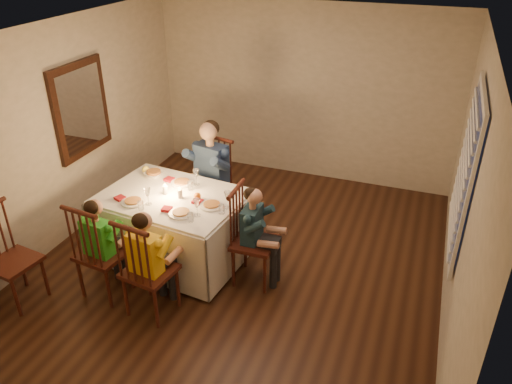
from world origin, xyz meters
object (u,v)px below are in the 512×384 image
(chair_near_right, at_px, (154,310))
(chair_adult, at_px, (213,220))
(adult, at_px, (213,220))
(child_teal, at_px, (255,279))
(chair_end, at_px, (255,279))
(child_yellow, at_px, (154,310))
(chair_near_left, at_px, (109,291))
(dining_table, at_px, (173,214))
(child_green, at_px, (109,291))
(chair_extra, at_px, (24,299))
(serving_bowl, at_px, (154,174))

(chair_near_right, bearing_deg, chair_adult, -76.89)
(adult, bearing_deg, child_teal, -32.64)
(chair_end, xyz_separation_m, child_yellow, (-0.79, -0.84, 0.00))
(chair_near_left, bearing_deg, chair_near_right, 178.34)
(dining_table, relative_size, chair_end, 1.50)
(chair_near_left, xyz_separation_m, chair_end, (1.40, 0.75, 0.00))
(chair_adult, bearing_deg, child_green, -91.44)
(chair_adult, distance_m, child_green, 1.78)
(child_teal, bearing_deg, chair_end, 178.59)
(chair_adult, relative_size, chair_near_right, 1.00)
(chair_near_left, relative_size, child_teal, 0.99)
(chair_end, height_order, adult, adult)
(chair_end, height_order, chair_extra, chair_end)
(child_green, xyz_separation_m, child_teal, (1.40, 0.75, 0.00))
(adult, xyz_separation_m, child_yellow, (0.18, -1.82, 0.00))
(chair_adult, xyz_separation_m, serving_bowl, (-0.49, -0.54, 0.86))
(chair_adult, height_order, child_green, child_green)
(chair_near_left, bearing_deg, serving_bowl, -80.91)
(adult, relative_size, child_teal, 1.22)
(chair_end, height_order, child_yellow, child_yellow)
(chair_near_right, relative_size, child_green, 0.99)
(chair_end, xyz_separation_m, adult, (-0.97, 0.98, 0.00))
(chair_near_right, height_order, adult, adult)
(chair_near_left, height_order, serving_bowl, serving_bowl)
(chair_near_left, distance_m, adult, 1.78)
(chair_extra, height_order, child_teal, child_teal)
(chair_end, bearing_deg, adult, 43.30)
(dining_table, xyz_separation_m, serving_bowl, (-0.43, 0.35, 0.26))
(dining_table, height_order, chair_extra, dining_table)
(adult, relative_size, child_yellow, 1.19)
(chair_end, bearing_deg, child_green, 116.90)
(chair_end, distance_m, serving_bowl, 1.74)
(adult, distance_m, child_teal, 1.37)
(chair_adult, bearing_deg, chair_near_right, -71.83)
(child_green, bearing_deg, dining_table, -107.80)
(chair_near_right, relative_size, chair_extra, 1.03)
(dining_table, bearing_deg, chair_end, 1.38)
(chair_near_left, relative_size, chair_near_right, 1.00)
(adult, relative_size, serving_bowl, 6.45)
(chair_adult, relative_size, chair_near_left, 1.00)
(adult, height_order, child_teal, adult)
(chair_adult, bearing_deg, chair_extra, -106.54)
(chair_adult, xyz_separation_m, child_green, (-0.43, -1.73, 0.00))
(chair_near_right, bearing_deg, adult, -76.89)
(chair_adult, distance_m, child_teal, 1.37)
(child_yellow, bearing_deg, chair_extra, 21.37)
(chair_adult, xyz_separation_m, chair_near_left, (-0.43, -1.73, 0.00))
(chair_extra, distance_m, adult, 2.47)
(chair_end, relative_size, serving_bowl, 5.23)
(chair_near_right, bearing_deg, chair_end, -125.63)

